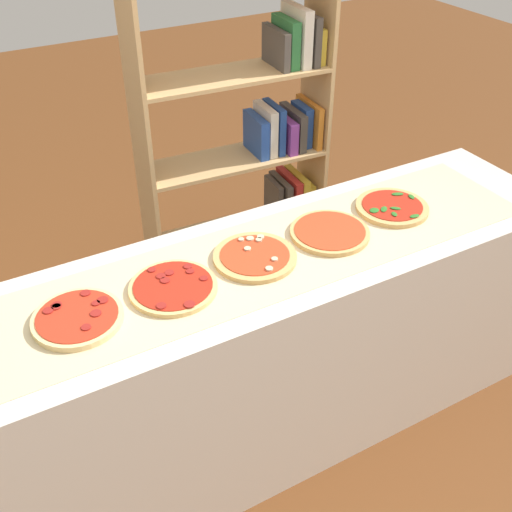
{
  "coord_description": "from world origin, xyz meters",
  "views": [
    {
      "loc": [
        -0.85,
        -1.52,
        2.21
      ],
      "look_at": [
        0.0,
        0.0,
        0.95
      ],
      "focal_mm": 43.34,
      "sensor_mm": 36.0,
      "label": 1
    }
  ],
  "objects_px": {
    "pizza_mushroom_2": "(255,257)",
    "pizza_plain_3": "(330,232)",
    "pizza_spinach_4": "(392,207)",
    "bookshelf": "(259,154)",
    "pizza_pepperoni_1": "(173,287)",
    "pizza_pepperoni_0": "(78,318)"
  },
  "relations": [
    {
      "from": "pizza_pepperoni_1",
      "to": "bookshelf",
      "type": "distance_m",
      "value": 1.22
    },
    {
      "from": "pizza_pepperoni_0",
      "to": "pizza_mushroom_2",
      "type": "height_order",
      "value": "pizza_pepperoni_0"
    },
    {
      "from": "pizza_plain_3",
      "to": "bookshelf",
      "type": "distance_m",
      "value": 0.9
    },
    {
      "from": "pizza_spinach_4",
      "to": "pizza_plain_3",
      "type": "bearing_deg",
      "value": -175.02
    },
    {
      "from": "pizza_plain_3",
      "to": "pizza_spinach_4",
      "type": "height_order",
      "value": "pizza_spinach_4"
    },
    {
      "from": "pizza_pepperoni_1",
      "to": "pizza_mushroom_2",
      "type": "distance_m",
      "value": 0.32
    },
    {
      "from": "pizza_mushroom_2",
      "to": "pizza_plain_3",
      "type": "bearing_deg",
      "value": -0.32
    },
    {
      "from": "pizza_plain_3",
      "to": "bookshelf",
      "type": "relative_size",
      "value": 0.18
    },
    {
      "from": "pizza_plain_3",
      "to": "pizza_spinach_4",
      "type": "xyz_separation_m",
      "value": [
        0.32,
        0.03,
        0.0
      ]
    },
    {
      "from": "pizza_pepperoni_1",
      "to": "bookshelf",
      "type": "xyz_separation_m",
      "value": [
        0.83,
        0.89,
        -0.11
      ]
    },
    {
      "from": "pizza_pepperoni_1",
      "to": "pizza_spinach_4",
      "type": "relative_size",
      "value": 1.02
    },
    {
      "from": "pizza_pepperoni_0",
      "to": "pizza_pepperoni_1",
      "type": "relative_size",
      "value": 0.96
    },
    {
      "from": "pizza_pepperoni_0",
      "to": "pizza_mushroom_2",
      "type": "distance_m",
      "value": 0.64
    },
    {
      "from": "bookshelf",
      "to": "pizza_pepperoni_0",
      "type": "bearing_deg",
      "value": -142.12
    },
    {
      "from": "bookshelf",
      "to": "pizza_plain_3",
      "type": "bearing_deg",
      "value": -102.32
    },
    {
      "from": "pizza_plain_3",
      "to": "bookshelf",
      "type": "bearing_deg",
      "value": 77.68
    },
    {
      "from": "pizza_mushroom_2",
      "to": "pizza_plain_3",
      "type": "xyz_separation_m",
      "value": [
        0.32,
        -0.0,
        0.0
      ]
    },
    {
      "from": "pizza_pepperoni_0",
      "to": "pizza_pepperoni_1",
      "type": "bearing_deg",
      "value": -0.04
    },
    {
      "from": "pizza_mushroom_2",
      "to": "pizza_plain_3",
      "type": "height_order",
      "value": "pizza_mushroom_2"
    },
    {
      "from": "pizza_spinach_4",
      "to": "pizza_pepperoni_1",
      "type": "bearing_deg",
      "value": -177.33
    },
    {
      "from": "pizza_spinach_4",
      "to": "bookshelf",
      "type": "distance_m",
      "value": 0.86
    },
    {
      "from": "pizza_mushroom_2",
      "to": "bookshelf",
      "type": "bearing_deg",
      "value": 59.76
    }
  ]
}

